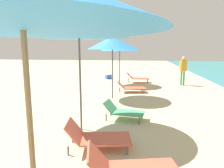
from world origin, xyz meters
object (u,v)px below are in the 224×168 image
at_px(umbrella_farthest, 120,46).
at_px(lounger_farthest_shoreside, 137,78).
at_px(lounger_third_inland, 96,136).
at_px(umbrella_third, 79,24).
at_px(lounger_fourth_shoreside, 130,87).
at_px(umbrella_fourth, 112,43).
at_px(cooler_box, 108,76).
at_px(person_walking_mid, 183,68).
at_px(lounger_third_shoreside, 123,111).

relative_size(umbrella_farthest, lounger_farthest_shoreside, 1.81).
bearing_deg(lounger_third_inland, umbrella_third, 112.84).
bearing_deg(lounger_fourth_shoreside, umbrella_farthest, 101.36).
bearing_deg(umbrella_farthest, umbrella_third, -92.26).
bearing_deg(umbrella_fourth, umbrella_farthest, 90.88).
bearing_deg(lounger_farthest_shoreside, cooler_box, 143.58).
bearing_deg(lounger_third_inland, umbrella_fourth, 83.90).
relative_size(lounger_third_inland, lounger_fourth_shoreside, 0.99).
bearing_deg(umbrella_fourth, person_walking_mid, 46.08).
distance_m(umbrella_farthest, lounger_farthest_shoreside, 2.46).
height_order(lounger_third_shoreside, lounger_third_inland, lounger_third_inland).
height_order(umbrella_farthest, lounger_farthest_shoreside, umbrella_farthest).
bearing_deg(umbrella_farthest, cooler_box, 113.70).
distance_m(lounger_third_shoreside, lounger_third_inland, 1.90).
relative_size(umbrella_fourth, cooler_box, 4.84).
relative_size(person_walking_mid, cooler_box, 3.05).
distance_m(umbrella_fourth, cooler_box, 6.22).
relative_size(umbrella_fourth, person_walking_mid, 1.59).
distance_m(lounger_third_inland, umbrella_farthest, 8.06).
bearing_deg(lounger_third_shoreside, lounger_farthest_shoreside, 96.00).
relative_size(umbrella_farthest, cooler_box, 4.70).
distance_m(lounger_third_shoreside, lounger_fourth_shoreside, 3.96).
relative_size(lounger_farthest_shoreside, person_walking_mid, 0.85).
relative_size(lounger_third_inland, lounger_farthest_shoreside, 0.99).
xyz_separation_m(lounger_third_shoreside, umbrella_farthest, (-0.75, 5.94, 2.00)).
bearing_deg(person_walking_mid, lounger_farthest_shoreside, 57.04).
bearing_deg(lounger_third_shoreside, cooler_box, 110.52).
bearing_deg(umbrella_fourth, lounger_farthest_shoreside, 77.38).
bearing_deg(lounger_third_inland, lounger_farthest_shoreside, 75.74).
height_order(lounger_third_shoreside, cooler_box, lounger_third_shoreside).
distance_m(umbrella_fourth, umbrella_farthest, 3.28).
bearing_deg(person_walking_mid, lounger_fourth_shoreside, 109.79).
bearing_deg(lounger_fourth_shoreside, person_walking_mid, 30.61).
distance_m(umbrella_farthest, person_walking_mid, 3.91).
xyz_separation_m(lounger_third_inland, lounger_farthest_shoreside, (0.68, 8.87, 0.05)).
relative_size(umbrella_third, lounger_fourth_shoreside, 2.11).
bearing_deg(lounger_fourth_shoreside, lounger_farthest_shoreside, 75.40).
height_order(lounger_third_inland, lounger_farthest_shoreside, lounger_farthest_shoreside).
distance_m(lounger_farthest_shoreside, person_walking_mid, 2.81).
height_order(lounger_fourth_shoreside, umbrella_farthest, umbrella_farthest).
xyz_separation_m(lounger_third_shoreside, umbrella_fourth, (-0.70, 2.65, 2.08)).
bearing_deg(lounger_fourth_shoreside, lounger_third_inland, -103.50).
bearing_deg(lounger_fourth_shoreside, umbrella_third, -111.43).
xyz_separation_m(umbrella_third, person_walking_mid, (3.95, 7.32, -1.65)).
bearing_deg(umbrella_fourth, cooler_box, 101.09).
bearing_deg(lounger_third_shoreside, umbrella_fourth, 113.02).
distance_m(lounger_fourth_shoreside, cooler_box, 4.78).
height_order(umbrella_fourth, person_walking_mid, umbrella_fourth).
relative_size(lounger_third_inland, umbrella_fourth, 0.53).
xyz_separation_m(lounger_third_inland, umbrella_farthest, (-0.35, 7.80, 2.01)).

